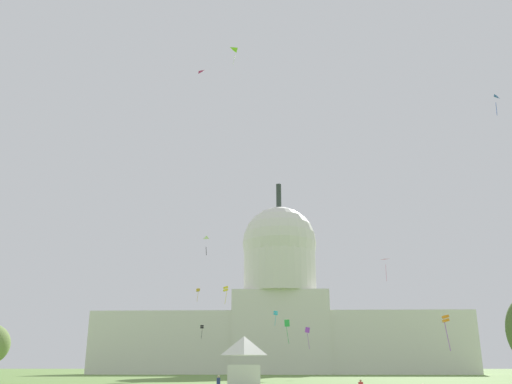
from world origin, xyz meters
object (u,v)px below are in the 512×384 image
Objects in this scene: event_tent at (244,361)px; kite_yellow_low at (226,289)px; kite_gold_mid at (198,290)px; kite_green_low at (287,325)px; kite_black_low at (202,327)px; kite_cyan_low at (276,313)px; kite_white_mid at (209,242)px; person_navy_front_right at (218,384)px; kite_orange_low at (446,319)px; kite_pink_mid at (386,263)px; capitol_building at (280,312)px; kite_blue_high at (494,100)px; kite_violet_low at (308,332)px; kite_magenta_high at (198,73)px; kite_lime_high at (238,51)px.

kite_yellow_low is at bearing 97.52° from event_tent.
kite_gold_mid is 0.73× the size of kite_green_low.
kite_cyan_low is at bearing -79.50° from kite_black_low.
kite_green_low is 41.57m from kite_white_mid.
person_navy_front_right is (-2.09, -14.06, -2.66)m from event_tent.
kite_white_mid is (11.76, -82.65, 6.43)m from kite_black_low.
kite_yellow_low reaches higher than kite_orange_low.
kite_gold_mid reaches higher than event_tent.
kite_white_mid reaches higher than kite_black_low.
kite_pink_mid reaches higher than kite_black_low.
capitol_building is at bearing 151.48° from kite_cyan_low.
capitol_building is 36.95× the size of kite_cyan_low.
kite_orange_low reaches higher than event_tent.
kite_cyan_low reaches higher than kite_orange_low.
kite_orange_low is 36.68m from kite_blue_high.
kite_green_low is at bearing -120.91° from kite_gold_mid.
kite_blue_high is at bearing 137.65° from kite_pink_mid.
kite_violet_low is at bearing 16.39° from kite_orange_low.
person_navy_front_right is at bearing -102.94° from kite_black_low.
kite_orange_low is at bearing -7.57° from kite_cyan_low.
kite_white_mid is at bearing 115.25° from kite_violet_low.
kite_green_low is (0.81, -69.62, -8.85)m from capitol_building.
kite_orange_low is 50.63m from kite_yellow_low.
kite_cyan_low is at bearing 22.69° from kite_orange_low.
kite_gold_mid is 71.24m from kite_white_mid.
kite_pink_mid reaches higher than kite_cyan_low.
event_tent is at bearing 1.13° from kite_magenta_high.
capitol_building is at bearing -40.88° from kite_violet_low.
kite_cyan_low is at bearing 38.17° from kite_violet_low.
person_navy_front_right is 0.38× the size of kite_violet_low.
kite_blue_high is at bearing -109.75° from kite_white_mid.
kite_lime_high is at bearing -93.14° from event_tent.
kite_green_low reaches higher than person_navy_front_right.
kite_lime_high reaches higher than person_navy_front_right.
kite_blue_high reaches higher than kite_cyan_low.
kite_lime_high is 0.43× the size of kite_green_low.
kite_green_low is (-4.70, -9.78, 0.87)m from kite_violet_low.
kite_pink_mid is at bearing 30.50° from kite_cyan_low.
kite_yellow_low is (-9.76, -17.84, 3.10)m from kite_cyan_low.
kite_pink_mid is at bearing 0.18° from kite_orange_low.
kite_cyan_low reaches higher than kite_green_low.
kite_green_low is at bearing 102.79° from kite_yellow_low.
kite_lime_high is at bearing -146.51° from kite_gold_mid.
kite_violet_low is at bearing -72.24° from kite_black_low.
person_navy_front_right is at bearing -147.24° from kite_gold_mid.
kite_black_low is 99.98m from kite_orange_low.
kite_gold_mid reaches higher than person_navy_front_right.
capitol_building is 76.58m from kite_pink_mid.
kite_orange_low is 0.96× the size of kite_pink_mid.
capitol_building reaches higher than event_tent.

